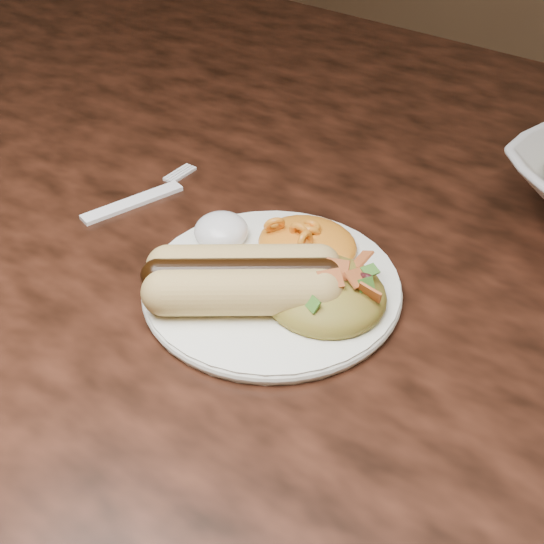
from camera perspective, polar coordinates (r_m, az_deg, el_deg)
The scene contains 7 objects.
table at distance 0.74m, azimuth 4.80°, elevation -1.99°, with size 1.60×0.90×0.75m.
plate at distance 0.60m, azimuth -0.00°, elevation -1.15°, with size 0.20×0.20×0.01m, color white.
hotdog at distance 0.57m, azimuth -2.18°, elevation -0.47°, with size 0.12×0.13×0.03m.
mac_and_cheese at distance 0.62m, azimuth 2.71°, elevation 3.00°, with size 0.08×0.08×0.03m, color gold.
sour_cream at distance 0.63m, azimuth -3.87°, elevation 3.55°, with size 0.05×0.05×0.03m, color silver.
taco_salad at distance 0.57m, azimuth 4.03°, elevation -0.94°, with size 0.10×0.09×0.04m.
fork at distance 0.71m, azimuth -10.45°, elevation 5.17°, with size 0.02×0.13×0.00m, color white.
Camera 1 is at (0.28, -0.49, 1.14)m, focal length 50.00 mm.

